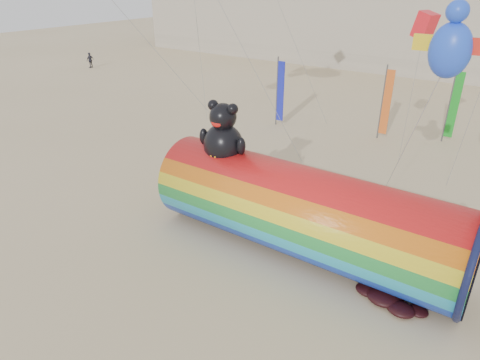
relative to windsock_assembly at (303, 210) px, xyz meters
The scene contains 5 objects.
ground 4.45m from the windsock_assembly, 159.23° to the right, with size 160.00×160.00×0.00m, color #CCB58C.
windsock_assembly is the anchor object (origin of this frame).
kite_handler 3.12m from the windsock_assembly, ahead, with size 0.65×0.43×1.79m, color #505157.
fabric_bundle 4.66m from the windsock_assembly, 15.86° to the right, with size 2.62×1.35×0.41m.
festival_banners 15.96m from the windsock_assembly, 100.49° to the left, with size 12.16×3.59×5.20m.
Camera 1 is at (10.29, -12.56, 10.70)m, focal length 32.00 mm.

